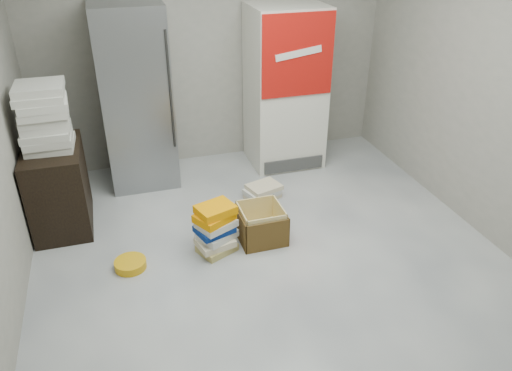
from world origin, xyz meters
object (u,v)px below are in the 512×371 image
Objects in this scene: steel_fridge at (136,97)px; coke_cooler at (285,87)px; phonebook_stack_main at (216,229)px; wood_shelf at (59,187)px; cardboard_box at (261,226)px.

coke_cooler is at bearing -0.18° from steel_fridge.
coke_cooler is at bearing 31.30° from phonebook_stack_main.
coke_cooler is 2.25× the size of wood_shelf.
cardboard_box is at bearing -116.52° from coke_cooler.
steel_fridge is 1.23m from wood_shelf.
wood_shelf is (-2.48, -0.72, -0.50)m from coke_cooler.
cardboard_box is (0.43, 0.06, -0.09)m from phonebook_stack_main.
steel_fridge is 1.06× the size of coke_cooler.
wood_shelf is (-0.83, -0.73, -0.55)m from steel_fridge.
phonebook_stack_main reaches higher than cardboard_box.
steel_fridge is 4.18× the size of phonebook_stack_main.
steel_fridge reaches higher than wood_shelf.
phonebook_stack_main is at bearing -32.90° from wood_shelf.
wood_shelf is at bearing -163.72° from coke_cooler.
coke_cooler is 3.96× the size of phonebook_stack_main.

